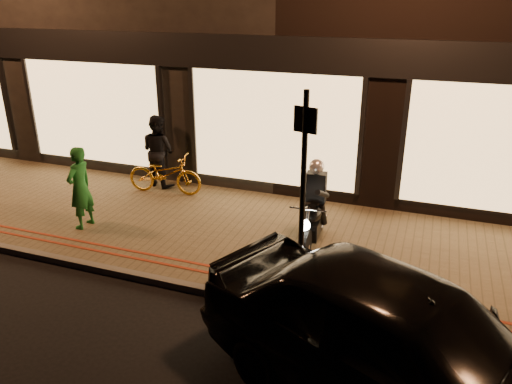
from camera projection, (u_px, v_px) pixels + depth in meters
The scene contains 10 objects.
ground at pixel (191, 293), 7.64m from camera, with size 90.00×90.00×0.00m, color black.
sidewalk at pixel (240, 234), 9.37m from camera, with size 50.00×4.00×0.12m, color brown.
kerb_stone at pixel (193, 288), 7.67m from camera, with size 50.00×0.14×0.12m, color #59544C.
red_kerb_lines at pixel (206, 269), 8.08m from camera, with size 50.00×0.26×0.01m.
motorcycle at pixel (313, 215), 8.55m from camera, with size 0.60×1.94×1.59m.
sign_post at pixel (303, 185), 6.93m from camera, with size 0.34×0.13×3.00m.
bicycle_gold at pixel (165, 174), 11.00m from camera, with size 0.59×1.69×0.89m, color gold.
person_green at pixel (80, 188), 9.27m from camera, with size 0.57×0.38×1.58m, color #1B6624.
person_dark at pixel (158, 151), 11.32m from camera, with size 0.80×0.62×1.65m, color black.
parked_car at pixel (401, 347), 5.26m from camera, with size 1.92×4.78×1.63m, color black.
Camera 1 is at (3.17, -5.78, 4.28)m, focal length 35.00 mm.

